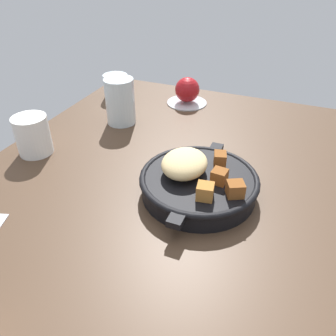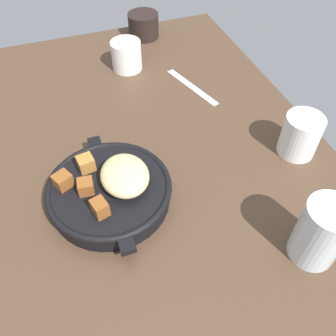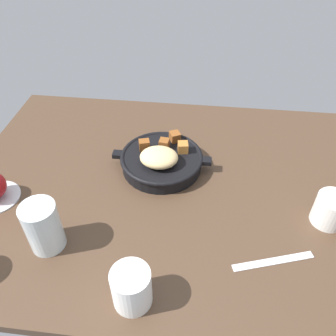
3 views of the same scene
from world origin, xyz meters
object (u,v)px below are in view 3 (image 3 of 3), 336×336
object	(u,v)px
cast_iron_skillet	(162,160)
white_creamer_pitcher	(132,288)
ceramic_mug_white	(331,210)
butter_knife	(273,261)
water_glass_tall	(43,227)

from	to	relation	value
cast_iron_skillet	white_creamer_pitcher	world-z (taller)	white_creamer_pitcher
ceramic_mug_white	butter_knife	bearing A→B (deg)	43.43
white_creamer_pitcher	water_glass_tall	xyz separation A→B (cm)	(20.08, -10.26, 1.45)
butter_knife	white_creamer_pitcher	xyz separation A→B (cm)	(26.74, 11.29, 4.05)
cast_iron_skillet	white_creamer_pitcher	xyz separation A→B (cm)	(0.47, 37.21, 1.45)
ceramic_mug_white	water_glass_tall	world-z (taller)	water_glass_tall
cast_iron_skillet	butter_knife	distance (cm)	37.00
white_creamer_pitcher	water_glass_tall	bearing A→B (deg)	-27.07
butter_knife	water_glass_tall	distance (cm)	47.15
butter_knife	ceramic_mug_white	bearing A→B (deg)	-154.38
cast_iron_skillet	white_creamer_pitcher	bearing A→B (deg)	89.27
butter_knife	water_glass_tall	bearing A→B (deg)	-16.56
white_creamer_pitcher	water_glass_tall	world-z (taller)	water_glass_tall
butter_knife	white_creamer_pitcher	distance (cm)	29.30
butter_knife	white_creamer_pitcher	bearing A→B (deg)	5.08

